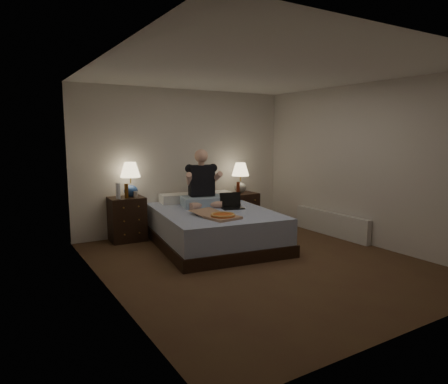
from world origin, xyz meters
TOP-DOWN VIEW (x-y plane):
  - floor at (0.00, 0.00)m, footprint 4.00×4.50m
  - ceiling at (0.00, 0.00)m, footprint 4.00×4.50m
  - wall_back at (0.00, 2.25)m, footprint 4.00×0.00m
  - wall_front at (0.00, -2.25)m, footprint 4.00×0.00m
  - wall_left at (-2.00, 0.00)m, footprint 0.00×4.50m
  - wall_right at (2.00, 0.00)m, footprint 0.00×4.50m
  - bed at (-0.08, 1.09)m, footprint 1.94×2.40m
  - nightstand_left at (-1.16, 2.05)m, footprint 0.57×0.52m
  - nightstand_right at (1.00, 1.88)m, footprint 0.50×0.46m
  - lamp_left at (-1.07, 2.05)m, footprint 0.40×0.40m
  - lamp_right at (0.98, 1.92)m, footprint 0.33×0.33m
  - water_bottle at (-1.31, 1.95)m, footprint 0.07×0.07m
  - soda_can at (-1.04, 1.92)m, footprint 0.07×0.07m
  - beer_bottle_left at (-1.18, 1.94)m, footprint 0.06×0.06m
  - beer_bottle_right at (0.83, 1.77)m, footprint 0.06×0.06m
  - person at (-0.07, 1.47)m, footprint 0.76×0.66m
  - laptop at (0.24, 1.03)m, footprint 0.40×0.35m
  - pizza_box at (-0.29, 0.46)m, footprint 0.50×0.81m
  - radiator at (1.93, 0.55)m, footprint 0.10×1.60m

SIDE VIEW (x-z plane):
  - floor at x=0.00m, z-range 0.00..0.00m
  - radiator at x=1.93m, z-range 0.00..0.40m
  - bed at x=-0.08m, z-range 0.00..0.55m
  - nightstand_right at x=1.00m, z-range 0.00..0.64m
  - nightstand_left at x=-1.16m, z-range 0.00..0.71m
  - pizza_box at x=-0.29m, z-range 0.55..0.63m
  - laptop at x=0.24m, z-range 0.55..0.79m
  - beer_bottle_right at x=0.83m, z-range 0.64..0.87m
  - soda_can at x=-1.04m, z-range 0.71..0.81m
  - beer_bottle_left at x=-1.18m, z-range 0.71..0.94m
  - water_bottle at x=-1.31m, z-range 0.71..0.96m
  - lamp_right at x=0.98m, z-range 0.64..1.20m
  - lamp_left at x=-1.07m, z-range 0.71..1.27m
  - person at x=-0.07m, z-range 0.55..1.48m
  - wall_back at x=0.00m, z-range 0.00..2.50m
  - wall_front at x=0.00m, z-range 0.00..2.50m
  - wall_left at x=-2.00m, z-range 0.00..2.50m
  - wall_right at x=2.00m, z-range 0.00..2.50m
  - ceiling at x=0.00m, z-range 2.50..2.50m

